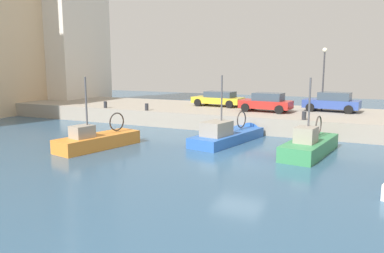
# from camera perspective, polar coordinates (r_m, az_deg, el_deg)

# --- Properties ---
(water_surface) EXTENTS (80.00, 80.00, 0.00)m
(water_surface) POSITION_cam_1_polar(r_m,az_deg,el_deg) (19.39, 7.12, -5.01)
(water_surface) COLOR #335675
(water_surface) RESTS_ON ground
(quay_wall) EXTENTS (9.00, 56.00, 1.20)m
(quay_wall) POSITION_cam_1_polar(r_m,az_deg,el_deg) (30.24, 13.89, 1.13)
(quay_wall) COLOR #9E9384
(quay_wall) RESTS_ON ground
(fishing_boat_orange) EXTENTS (6.11, 2.83, 4.88)m
(fishing_boat_orange) POSITION_cam_1_polar(r_m,az_deg,el_deg) (22.76, -13.32, -2.80)
(fishing_boat_orange) COLOR orange
(fishing_boat_orange) RESTS_ON ground
(fishing_boat_green) EXTENTS (6.40, 2.60, 4.90)m
(fishing_boat_green) POSITION_cam_1_polar(r_m,az_deg,el_deg) (21.69, 17.51, -3.57)
(fishing_boat_green) COLOR #388951
(fishing_boat_green) RESTS_ON ground
(fishing_boat_blue) EXTENTS (7.06, 3.17, 5.00)m
(fishing_boat_blue) POSITION_cam_1_polar(r_m,az_deg,el_deg) (23.94, 5.80, -1.89)
(fishing_boat_blue) COLOR #2D60B7
(fishing_boat_blue) RESTS_ON ground
(parked_car_blue) EXTENTS (2.29, 4.22, 1.48)m
(parked_car_blue) POSITION_cam_1_polar(r_m,az_deg,el_deg) (30.88, 20.37, 3.51)
(parked_car_blue) COLOR #334C9E
(parked_car_blue) RESTS_ON quay_wall
(parked_car_yellow) EXTENTS (2.21, 4.45, 1.28)m
(parked_car_yellow) POSITION_cam_1_polar(r_m,az_deg,el_deg) (32.72, 4.00, 4.23)
(parked_car_yellow) COLOR gold
(parked_car_yellow) RESTS_ON quay_wall
(parked_car_red) EXTENTS (2.17, 3.97, 1.44)m
(parked_car_red) POSITION_cam_1_polar(r_m,az_deg,el_deg) (29.43, 11.14, 3.62)
(parked_car_red) COLOR red
(parked_car_red) RESTS_ON quay_wall
(mooring_bollard_south) EXTENTS (0.28, 0.28, 0.55)m
(mooring_bollard_south) POSITION_cam_1_polar(r_m,az_deg,el_deg) (25.73, 16.52, 1.58)
(mooring_bollard_south) COLOR #2D2D33
(mooring_bollard_south) RESTS_ON quay_wall
(mooring_bollard_mid) EXTENTS (0.28, 0.28, 0.55)m
(mooring_bollard_mid) POSITION_cam_1_polar(r_m,az_deg,el_deg) (29.92, -6.84, 2.94)
(mooring_bollard_mid) COLOR #2D2D33
(mooring_bollard_mid) RESTS_ON quay_wall
(mooring_bollard_north) EXTENTS (0.28, 0.28, 0.55)m
(mooring_bollard_north) POSITION_cam_1_polar(r_m,az_deg,el_deg) (32.20, -12.91, 3.23)
(mooring_bollard_north) COLOR #2D2D33
(mooring_bollard_north) RESTS_ON quay_wall
(quay_streetlamp) EXTENTS (0.36, 0.36, 4.83)m
(quay_streetlamp) POSITION_cam_1_polar(r_m,az_deg,el_deg) (31.07, 19.23, 8.24)
(quay_streetlamp) COLOR #38383D
(quay_streetlamp) RESTS_ON quay_wall
(waterfront_building_central) EXTENTS (7.63, 7.28, 20.36)m
(waterfront_building_central) POSITION_cam_1_polar(r_m,az_deg,el_deg) (45.04, -18.97, 15.78)
(waterfront_building_central) COLOR silver
(waterfront_building_central) RESTS_ON ground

